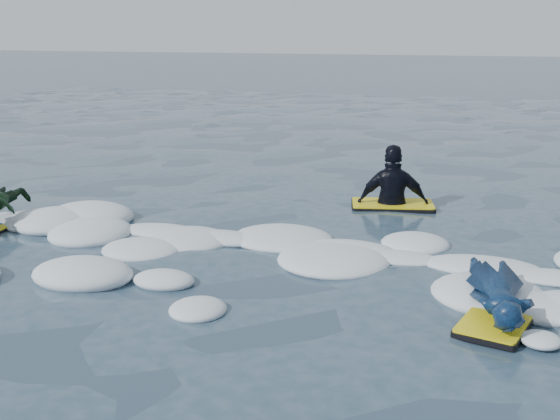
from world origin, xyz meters
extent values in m
plane|color=#18263B|center=(0.00, 0.00, 0.00)|extent=(120.00, 120.00, 0.00)
cube|color=black|center=(2.98, 0.02, 0.04)|extent=(0.80, 1.13, 0.05)
cube|color=yellow|center=(2.98, 0.02, 0.07)|extent=(0.77, 1.10, 0.02)
imported|color=navy|center=(2.98, 0.27, 0.22)|extent=(0.75, 1.59, 0.37)
cube|color=black|center=(1.49, 3.93, 0.04)|extent=(1.31, 0.90, 0.06)
cube|color=yellow|center=(1.49, 3.93, 0.08)|extent=(1.28, 0.87, 0.02)
imported|color=black|center=(1.49, 3.93, 0.05)|extent=(1.12, 0.63, 1.80)
camera|label=1|loc=(2.78, -6.17, 2.63)|focal=45.00mm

